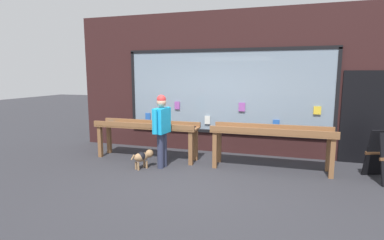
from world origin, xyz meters
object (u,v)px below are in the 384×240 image
Objects in this scene: display_table_right at (271,135)px; person_browsing at (162,126)px; small_dog at (143,157)px; display_table_left at (147,129)px.

display_table_right is 2.33m from person_browsing.
display_table_right is 2.78m from small_dog.
small_dog is (-2.63, -0.74, -0.48)m from display_table_right.
display_table_left is 0.83m from person_browsing.
display_table_right is at bearing -69.98° from person_browsing.
person_browsing is at bearing -40.91° from display_table_left.
small_dog is at bearing -71.55° from display_table_left.
person_browsing reaches higher than small_dog.
display_table_left is at bearing 50.02° from small_dog.
person_browsing is 3.23× the size of small_dog.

